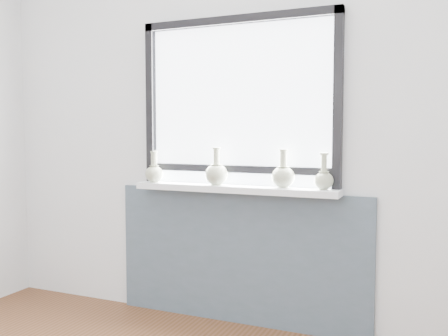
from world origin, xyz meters
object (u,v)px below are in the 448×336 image
at_px(vase_a, 154,172).
at_px(vase_b, 216,173).
at_px(vase_c, 283,175).
at_px(vase_d, 324,178).
at_px(windowsill, 234,189).

xyz_separation_m(vase_a, vase_b, (0.45, 0.01, 0.01)).
distance_m(vase_c, vase_d, 0.25).
height_order(vase_b, vase_c, vase_b).
xyz_separation_m(windowsill, vase_d, (0.56, -0.00, 0.09)).
distance_m(windowsill, vase_c, 0.33).
xyz_separation_m(vase_a, vase_d, (1.12, 0.03, -0.00)).
distance_m(vase_a, vase_c, 0.88).
relative_size(windowsill, vase_d, 6.18).
bearing_deg(vase_d, windowsill, 179.67).
height_order(windowsill, vase_a, vase_a).
bearing_deg(vase_c, vase_b, -176.83).
bearing_deg(vase_d, vase_b, -178.51).
xyz_separation_m(vase_b, vase_c, (0.43, 0.02, -0.00)).
bearing_deg(windowsill, vase_b, -169.61).
xyz_separation_m(windowsill, vase_a, (-0.56, -0.03, 0.09)).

